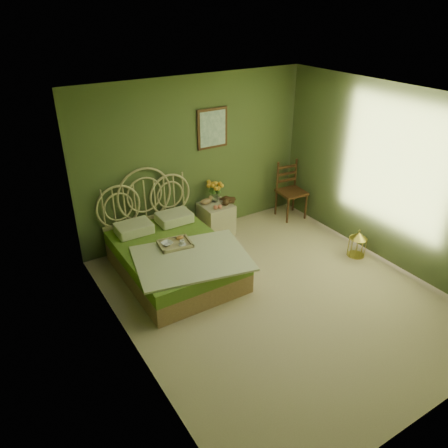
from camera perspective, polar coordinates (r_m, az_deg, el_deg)
floor at (r=6.05m, az=7.03°, el=-9.36°), size 4.50×4.50×0.00m
ceiling at (r=4.95m, az=8.81°, el=15.44°), size 4.50×4.50×0.00m
wall_back at (r=7.10m, az=-3.78°, el=8.54°), size 4.00×0.00×4.00m
wall_left at (r=4.50m, az=-12.43°, el=-4.17°), size 0.00×4.50×4.50m
wall_right at (r=6.74m, az=21.19°, el=5.62°), size 0.00×4.50×4.50m
wall_art at (r=7.09m, az=-1.52°, el=12.37°), size 0.54×0.04×0.64m
bed at (r=6.36m, az=-6.66°, el=-4.10°), size 1.70×2.15×1.33m
nightstand at (r=7.35m, az=-1.04°, el=1.25°), size 0.49×0.50×0.97m
chair at (r=7.99m, az=8.49°, el=4.88°), size 0.49×0.49×1.02m
birdcage at (r=7.09m, az=17.01°, el=-2.54°), size 0.27×0.27×0.41m
book_lower at (r=7.35m, az=0.08°, el=3.01°), size 0.24×0.28×0.02m
book_upper at (r=7.34m, az=0.08°, el=3.15°), size 0.27×0.29×0.02m
cereal_bowl at (r=6.18m, az=-7.45°, el=-2.56°), size 0.19×0.19×0.04m
coffee_cup at (r=6.15m, az=-5.50°, el=-2.45°), size 0.09×0.09×0.07m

